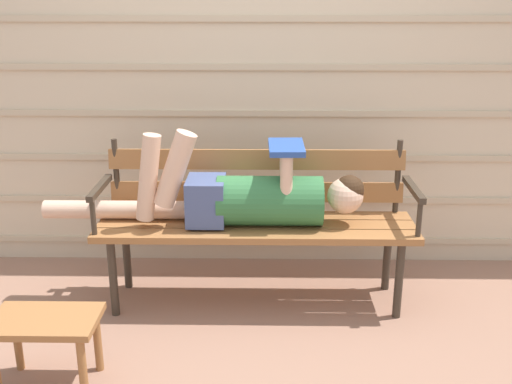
{
  "coord_description": "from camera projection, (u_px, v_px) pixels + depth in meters",
  "views": [
    {
      "loc": [
        0.05,
        -2.86,
        1.65
      ],
      "look_at": [
        0.0,
        0.16,
        0.64
      ],
      "focal_mm": 42.38,
      "sensor_mm": 36.0,
      "label": 1
    }
  ],
  "objects": [
    {
      "name": "ground_plane",
      "position": [
        256.0,
        315.0,
        3.23
      ],
      "size": [
        12.0,
        12.0,
        0.0
      ],
      "primitive_type": "plane",
      "color": "#936B56"
    },
    {
      "name": "footstool",
      "position": [
        46.0,
        331.0,
        2.58
      ],
      "size": [
        0.46,
        0.29,
        0.33
      ],
      "color": "#9E6638",
      "rests_on": "ground"
    },
    {
      "name": "reclining_person",
      "position": [
        245.0,
        196.0,
        3.19
      ],
      "size": [
        1.72,
        0.26,
        0.53
      ],
      "color": "#33703D"
    },
    {
      "name": "house_siding",
      "position": [
        258.0,
        89.0,
        3.6
      ],
      "size": [
        5.27,
        0.08,
        2.18
      ],
      "color": "beige",
      "rests_on": "ground"
    },
    {
      "name": "park_bench",
      "position": [
        256.0,
        212.0,
        3.28
      ],
      "size": [
        1.7,
        0.43,
        0.88
      ],
      "color": "#9E6638",
      "rests_on": "ground"
    }
  ]
}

